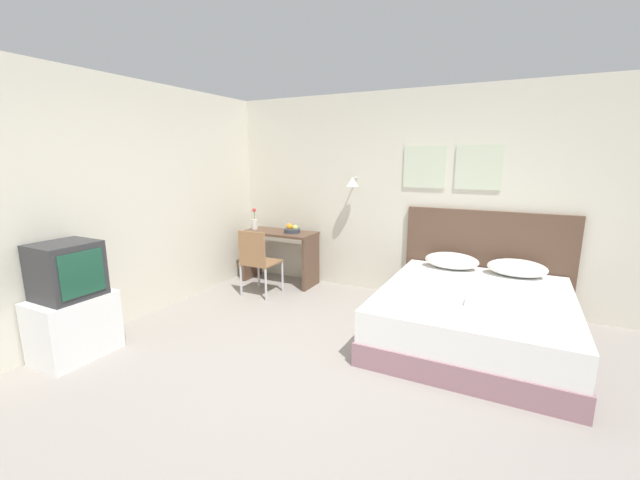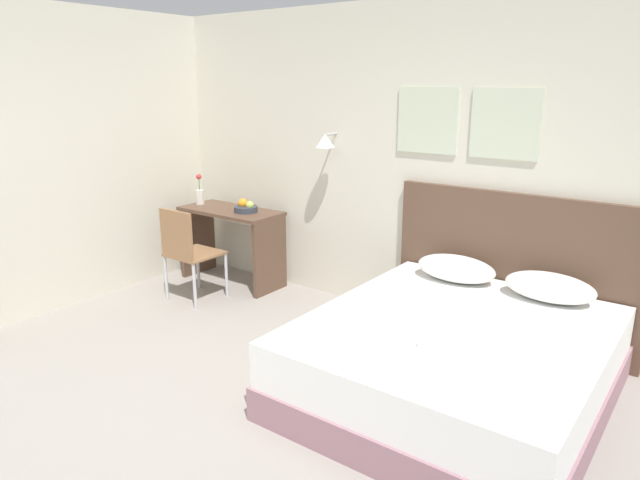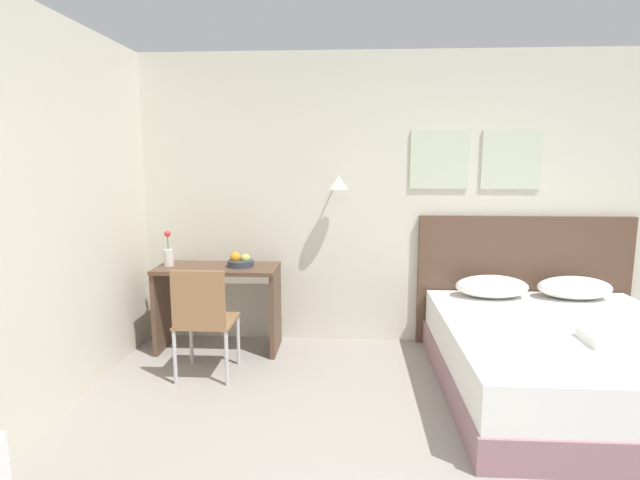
% 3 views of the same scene
% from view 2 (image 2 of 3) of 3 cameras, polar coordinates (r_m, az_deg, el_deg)
% --- Properties ---
extents(ground_plane, '(24.00, 24.00, 0.00)m').
position_cam_2_polar(ground_plane, '(3.56, -16.78, -19.42)').
color(ground_plane, gray).
extents(wall_back, '(5.54, 0.31, 2.65)m').
position_cam_2_polar(wall_back, '(4.98, 7.10, 7.71)').
color(wall_back, beige).
rests_on(wall_back, ground_plane).
extents(bed, '(1.78, 2.01, 0.51)m').
position_cam_2_polar(bed, '(3.87, 13.25, -11.70)').
color(bed, gray).
rests_on(bed, ground_plane).
extents(headboard, '(1.90, 0.06, 1.20)m').
position_cam_2_polar(headboard, '(4.65, 18.66, -2.84)').
color(headboard, brown).
rests_on(headboard, ground_plane).
extents(pillow_left, '(0.62, 0.36, 0.19)m').
position_cam_2_polar(pillow_left, '(4.53, 13.44, -2.78)').
color(pillow_left, white).
rests_on(pillow_left, bed).
extents(pillow_right, '(0.62, 0.36, 0.19)m').
position_cam_2_polar(pillow_right, '(4.32, 21.97, -4.40)').
color(pillow_right, white).
rests_on(pillow_right, bed).
extents(folded_towel_near_foot, '(0.29, 0.29, 0.06)m').
position_cam_2_polar(folded_towel_near_foot, '(3.46, 13.07, -9.78)').
color(folded_towel_near_foot, white).
rests_on(folded_towel_near_foot, bed).
extents(desk, '(1.07, 0.49, 0.77)m').
position_cam_2_polar(desk, '(5.84, -8.85, 0.72)').
color(desk, brown).
rests_on(desk, ground_plane).
extents(desk_chair, '(0.44, 0.44, 0.89)m').
position_cam_2_polar(desk_chair, '(5.40, -13.25, -0.76)').
color(desk_chair, '#8E6642').
rests_on(desk_chair, ground_plane).
extents(fruit_bowl, '(0.23, 0.23, 0.13)m').
position_cam_2_polar(fruit_bowl, '(5.65, -7.43, 3.25)').
color(fruit_bowl, '#333842').
rests_on(fruit_bowl, desk).
extents(flower_vase, '(0.09, 0.09, 0.32)m').
position_cam_2_polar(flower_vase, '(6.07, -11.93, 4.50)').
color(flower_vase, silver).
rests_on(flower_vase, desk).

